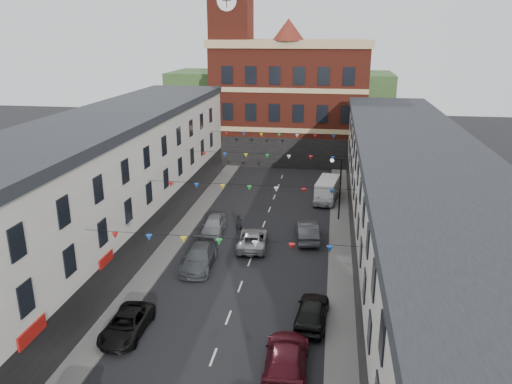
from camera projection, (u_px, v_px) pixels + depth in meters
The scene contains 19 objects.
ground at pixel (240, 287), 34.71m from camera, with size 160.00×160.00×0.00m, color black.
pavement_left at pixel (155, 266), 37.58m from camera, with size 1.80×64.00×0.15m, color #605E5B.
pavement_right at pixel (340, 279), 35.56m from camera, with size 1.80×64.00×0.15m, color #605E5B.
terrace_left at pixel (81, 201), 35.74m from camera, with size 8.40×56.00×10.70m.
terrace_right at pixel (420, 226), 32.45m from camera, with size 8.40×56.00×9.70m.
civic_building at pixel (291, 100), 67.92m from camera, with size 20.60×13.30×18.50m.
clock_tower at pixel (232, 48), 64.17m from camera, with size 5.60×5.60×30.00m.
distant_hill at pixel (280, 100), 92.10m from camera, with size 40.00×14.00×10.00m, color #2D4C23.
street_lamp at pixel (338, 181), 45.73m from camera, with size 1.10×0.36×6.00m.
car_left_c at pixel (127, 324), 29.08m from camera, with size 2.14×4.64×1.29m, color black.
car_left_d at pixel (199, 257), 37.45m from camera, with size 2.17×5.35×1.55m, color #464B4E.
car_left_e at pixel (214, 225), 43.70m from camera, with size 1.80×4.48×1.53m, color gray.
car_right_c at pixel (286, 359), 25.75m from camera, with size 2.24×5.52×1.60m, color #4D0F19.
car_right_d at pixel (312, 311), 30.16m from camera, with size 1.86×4.63×1.58m, color black.
car_right_e at pixel (307, 231), 42.34m from camera, with size 1.73×4.96×1.63m, color #414347.
car_right_f at pixel (326, 197), 51.57m from camera, with size 2.14×4.65×1.29m, color silver.
moving_car at pixel (253, 239), 40.91m from camera, with size 2.32×5.02×1.40m, color #ADAFB4.
white_van at pixel (327, 190), 52.37m from camera, with size 1.92×5.00×2.21m, color white.
pedestrian at pixel (239, 225), 43.54m from camera, with size 0.63×0.42×1.74m, color black.
Camera 1 is at (5.85, -30.49, 16.90)m, focal length 35.00 mm.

